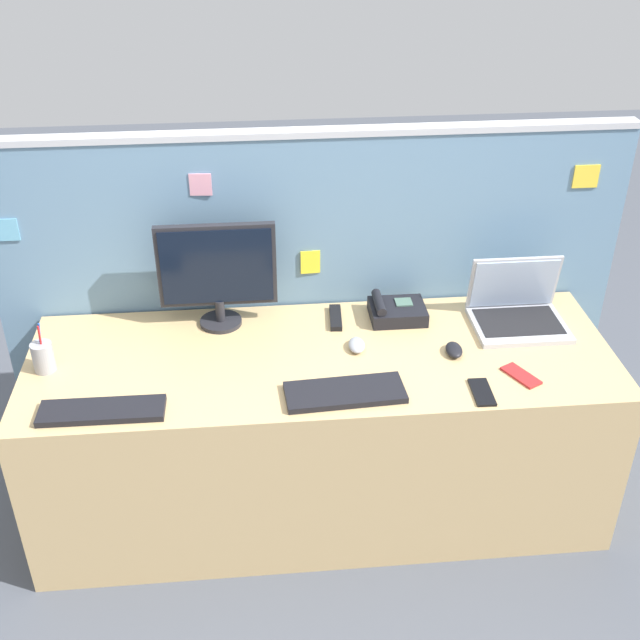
# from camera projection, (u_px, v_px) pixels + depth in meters

# --- Properties ---
(ground_plane) EXTENTS (10.00, 10.00, 0.00)m
(ground_plane) POSITION_uv_depth(u_px,v_px,m) (321.00, 499.00, 3.26)
(ground_plane) COLOR #4C515B
(desk) EXTENTS (2.12, 0.74, 0.71)m
(desk) POSITION_uv_depth(u_px,v_px,m) (321.00, 432.00, 3.07)
(desk) COLOR tan
(desk) RESTS_ON ground_plane
(cubicle_divider) EXTENTS (2.44, 0.08, 1.41)m
(cubicle_divider) POSITION_uv_depth(u_px,v_px,m) (312.00, 299.00, 3.23)
(cubicle_divider) COLOR #6084A3
(cubicle_divider) RESTS_ON ground_plane
(desktop_monitor) EXTENTS (0.44, 0.16, 0.41)m
(desktop_monitor) POSITION_uv_depth(u_px,v_px,m) (217.00, 270.00, 2.96)
(desktop_monitor) COLOR #232328
(desktop_monitor) RESTS_ON desk
(laptop) EXTENTS (0.35, 0.28, 0.25)m
(laptop) POSITION_uv_depth(u_px,v_px,m) (517.00, 308.00, 3.06)
(laptop) COLOR #B2B5BC
(laptop) RESTS_ON desk
(desk_phone) EXTENTS (0.21, 0.17, 0.09)m
(desk_phone) POSITION_uv_depth(u_px,v_px,m) (396.00, 311.00, 3.09)
(desk_phone) COLOR black
(desk_phone) RESTS_ON desk
(keyboard_main) EXTENTS (0.41, 0.18, 0.02)m
(keyboard_main) POSITION_uv_depth(u_px,v_px,m) (345.00, 392.00, 2.68)
(keyboard_main) COLOR black
(keyboard_main) RESTS_ON desk
(keyboard_spare) EXTENTS (0.41, 0.13, 0.02)m
(keyboard_spare) POSITION_uv_depth(u_px,v_px,m) (102.00, 411.00, 2.59)
(keyboard_spare) COLOR black
(keyboard_spare) RESTS_ON desk
(computer_mouse_right_hand) EXTENTS (0.07, 0.10, 0.03)m
(computer_mouse_right_hand) POSITION_uv_depth(u_px,v_px,m) (454.00, 350.00, 2.89)
(computer_mouse_right_hand) COLOR black
(computer_mouse_right_hand) RESTS_ON desk
(computer_mouse_left_hand) EXTENTS (0.07, 0.10, 0.03)m
(computer_mouse_left_hand) POSITION_uv_depth(u_px,v_px,m) (357.00, 345.00, 2.92)
(computer_mouse_left_hand) COLOR #9EA0A8
(computer_mouse_left_hand) RESTS_ON desk
(pen_cup) EXTENTS (0.07, 0.07, 0.19)m
(pen_cup) POSITION_uv_depth(u_px,v_px,m) (43.00, 357.00, 2.78)
(pen_cup) COLOR #99999E
(pen_cup) RESTS_ON desk
(cell_phone_black_slab) EXTENTS (0.07, 0.15, 0.01)m
(cell_phone_black_slab) POSITION_uv_depth(u_px,v_px,m) (482.00, 392.00, 2.69)
(cell_phone_black_slab) COLOR black
(cell_phone_black_slab) RESTS_ON desk
(cell_phone_red_case) EXTENTS (0.12, 0.16, 0.01)m
(cell_phone_red_case) POSITION_uv_depth(u_px,v_px,m) (521.00, 376.00, 2.77)
(cell_phone_red_case) COLOR #B22323
(cell_phone_red_case) RESTS_ON desk
(tv_remote) EXTENTS (0.06, 0.17, 0.02)m
(tv_remote) POSITION_uv_depth(u_px,v_px,m) (336.00, 318.00, 3.09)
(tv_remote) COLOR black
(tv_remote) RESTS_ON desk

